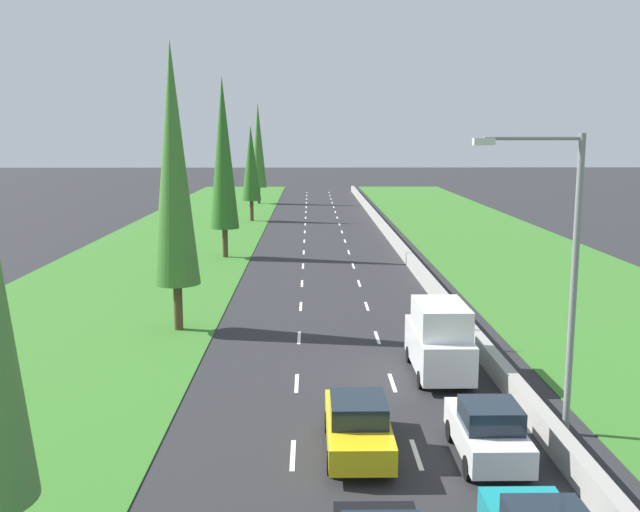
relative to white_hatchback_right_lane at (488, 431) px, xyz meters
The scene contains 13 objects.
ground_plane 39.54m from the white_hatchback_right_lane, 95.32° to the left, with size 300.00×300.00×0.00m, color #28282B.
grass_verge_left 42.61m from the white_hatchback_right_lane, 112.51° to the left, with size 14.00×140.00×0.04m, color #387528.
grass_verge_right 40.79m from the white_hatchback_right_lane, 74.81° to the left, with size 14.00×140.00×0.04m, color #387528.
median_barrier 39.41m from the white_hatchback_right_lane, 87.04° to the left, with size 0.44×120.00×0.85m, color #9E9B93.
lane_markings 39.54m from the white_hatchback_right_lane, 95.32° to the left, with size 3.64×116.00×0.01m.
white_hatchback_right_lane is the anchor object (origin of this frame).
yellow_sedan_centre_lane_third 3.61m from the white_hatchback_right_lane, behind, with size 1.82×4.50×1.64m.
white_van_right_lane 7.23m from the white_hatchback_right_lane, 90.67° to the left, with size 1.96×4.90×2.82m.
poplar_tree_second 18.89m from the white_hatchback_right_lane, 128.68° to the left, with size 2.13×2.13×13.10m.
poplar_tree_third 36.51m from the white_hatchback_right_lane, 108.21° to the left, with size 2.13×2.13×13.22m.
poplar_tree_fourth 58.63m from the white_hatchback_right_lane, 100.96° to the left, with size 2.05×2.05×10.07m.
poplar_tree_fifth 78.44m from the white_hatchback_right_lane, 98.64° to the left, with size 2.13×2.13×13.22m.
street_light_mast 5.33m from the white_hatchback_right_lane, 35.29° to the left, with size 3.20×0.28×9.00m.
Camera 1 is at (-1.25, 1.84, 8.91)m, focal length 40.47 mm.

